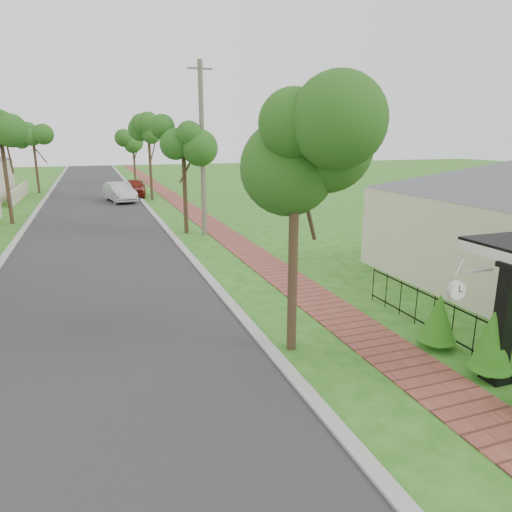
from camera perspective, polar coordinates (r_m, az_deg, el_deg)
ground at (r=9.24m, az=2.09°, el=-17.05°), size 160.00×160.00×0.00m
road at (r=27.72m, az=-19.48°, el=3.69°), size 7.00×120.00×0.02m
kerb_right at (r=27.96m, az=-11.99°, el=4.29°), size 0.30×120.00×0.10m
kerb_left at (r=27.97m, az=-26.97°, el=3.02°), size 0.30×120.00×0.10m
sidewalk at (r=28.41m, az=-6.78°, el=4.67°), size 1.50×120.00×0.03m
porch_post at (r=10.47m, az=28.47°, el=-8.10°), size 0.48×0.48×2.52m
picket_fence at (r=11.55m, az=25.63°, el=-8.86°), size 0.03×8.02×1.00m
street_trees at (r=34.14m, az=-20.08°, el=13.22°), size 10.70×37.65×5.89m
parked_car_red at (r=40.26m, az=-14.93°, el=8.25°), size 2.27×4.52×1.48m
parked_car_white at (r=37.16m, az=-16.67°, el=7.64°), size 2.46×4.73×1.48m
near_tree at (r=9.95m, az=4.91°, el=12.05°), size 2.16×2.16×5.54m
utility_pole at (r=23.15m, az=-6.72°, el=13.04°), size 1.20×0.24×8.40m
station_clock at (r=9.86m, az=23.97°, el=-3.79°), size 1.06×0.13×0.59m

